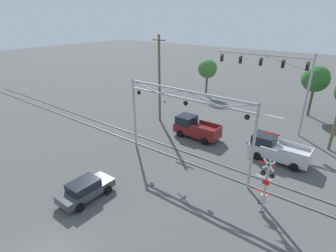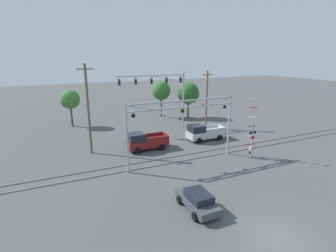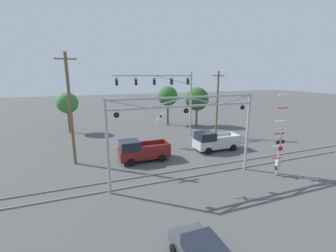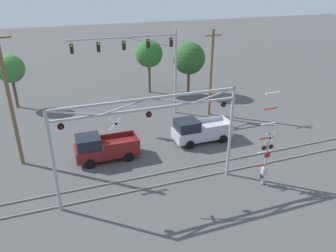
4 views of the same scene
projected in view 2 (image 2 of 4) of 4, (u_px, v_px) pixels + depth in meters
The scene contains 14 objects.
ground_plane at pixel (277, 238), 16.41m from camera, with size 200.00×200.00×0.00m, color #4C4C4C.
rail_track_near at pixel (181, 161), 28.10m from camera, with size 80.00×0.08×0.10m, color gray.
rail_track_far at pixel (175, 157), 29.36m from camera, with size 80.00×0.08×0.10m, color gray.
crossing_gantry at pixel (182, 119), 26.59m from camera, with size 11.93×0.26×6.70m.
crossing_signal_mast at pixel (252, 139), 28.57m from camera, with size 1.14×0.35×6.79m.
traffic_signal_span at pixel (167, 89), 38.80m from camera, with size 10.52×0.39×8.78m.
pickup_truck_lead at pixel (145, 141), 31.37m from camera, with size 4.91×2.27×2.17m.
pickup_truck_following at pixel (204, 133), 34.95m from camera, with size 5.08×2.27×2.17m.
sedan_waiting at pixel (198, 200), 19.30m from camera, with size 2.00×4.00×1.43m.
utility_pole_left at pixel (88, 109), 29.17m from camera, with size 1.80×0.28×10.20m.
utility_pole_right at pixel (207, 99), 40.08m from camera, with size 1.80×0.28×8.77m.
background_tree_beyond_span at pixel (161, 91), 46.54m from camera, with size 3.31×3.31×6.53m.
background_tree_far_left_verge at pixel (70, 100), 40.63m from camera, with size 2.99×2.99×5.87m.
background_tree_far_right_verge at pixel (188, 93), 46.40m from camera, with size 3.82×3.82×6.35m.
Camera 2 is at (-12.01, -9.89, 11.13)m, focal length 28.00 mm.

